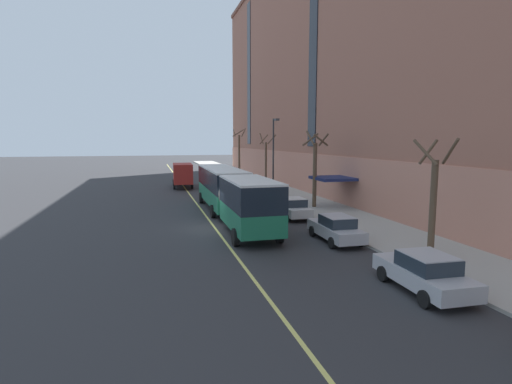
% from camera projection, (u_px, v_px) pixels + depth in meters
% --- Properties ---
extents(ground_plane, '(260.00, 260.00, 0.00)m').
position_uv_depth(ground_plane, '(220.00, 228.00, 26.81)').
color(ground_plane, '#303033').
extents(sidewalk, '(5.33, 160.00, 0.15)m').
position_uv_depth(sidewalk, '(332.00, 212.00, 32.14)').
color(sidewalk, '#ADA89E').
rests_on(sidewalk, ground).
extents(apartment_facade, '(15.20, 110.00, 30.54)m').
position_uv_depth(apartment_facade, '(462.00, 12.00, 29.51)').
color(apartment_facade, '#A36651').
rests_on(apartment_facade, ground).
extents(city_bus, '(2.97, 18.98, 3.54)m').
position_uv_depth(city_bus, '(230.00, 191.00, 29.95)').
color(city_bus, '#1E704C').
rests_on(city_bus, ground).
extents(parked_car_red_0, '(2.03, 4.74, 1.56)m').
position_uv_depth(parked_car_red_0, '(241.00, 184.00, 46.27)').
color(parked_car_red_0, '#B21E19').
rests_on(parked_car_red_0, ground).
extents(parked_car_white_1, '(1.93, 4.29, 1.56)m').
position_uv_depth(parked_car_white_1, '(293.00, 208.00, 30.07)').
color(parked_car_white_1, silver).
rests_on(parked_car_white_1, ground).
extents(parked_car_silver_2, '(2.13, 4.53, 1.56)m').
position_uv_depth(parked_car_silver_2, '(424.00, 272.00, 15.41)').
color(parked_car_silver_2, '#B7B7BC').
rests_on(parked_car_silver_2, ground).
extents(parked_car_silver_3, '(1.99, 4.68, 1.56)m').
position_uv_depth(parked_car_silver_3, '(336.00, 228.00, 23.11)').
color(parked_car_silver_3, '#B7B7BC').
rests_on(parked_car_silver_3, ground).
extents(parked_car_champagne_5, '(1.97, 4.50, 1.56)m').
position_uv_depth(parked_car_champagne_5, '(231.00, 178.00, 52.91)').
color(parked_car_champagne_5, '#BCAD89').
rests_on(parked_car_champagne_5, ground).
extents(parked_car_white_6, '(2.12, 4.75, 1.56)m').
position_uv_depth(parked_car_white_6, '(262.00, 193.00, 38.29)').
color(parked_car_white_6, silver).
rests_on(parked_car_white_6, ground).
extents(parked_car_darkgray_7, '(2.08, 4.71, 1.56)m').
position_uv_depth(parked_car_darkgray_7, '(219.00, 174.00, 60.07)').
color(parked_car_darkgray_7, '#4C4C51').
rests_on(parked_car_darkgray_7, ground).
extents(box_truck, '(2.56, 7.01, 3.00)m').
position_uv_depth(box_truck, '(183.00, 174.00, 49.02)').
color(box_truck, maroon).
rests_on(box_truck, ground).
extents(street_tree_near_corner, '(1.86, 1.57, 5.83)m').
position_uv_depth(street_tree_near_corner, '(433.00, 197.00, 19.85)').
color(street_tree_near_corner, brown).
rests_on(street_tree_near_corner, sidewalk).
extents(street_tree_mid_block, '(1.89, 1.94, 6.49)m').
position_uv_depth(street_tree_mid_block, '(315.00, 168.00, 33.97)').
color(street_tree_mid_block, brown).
rests_on(street_tree_mid_block, sidewalk).
extents(street_tree_far_uptown, '(1.80, 1.76, 6.53)m').
position_uv_depth(street_tree_far_uptown, '(266.00, 161.00, 48.19)').
color(street_tree_far_uptown, brown).
rests_on(street_tree_far_uptown, sidewalk).
extents(street_tree_far_downtown, '(1.86, 1.77, 7.48)m').
position_uv_depth(street_tree_far_downtown, '(239.00, 152.00, 62.31)').
color(street_tree_far_downtown, brown).
rests_on(street_tree_far_downtown, sidewalk).
extents(street_lamp, '(0.36, 1.48, 7.81)m').
position_uv_depth(street_lamp, '(274.00, 150.00, 39.77)').
color(street_lamp, '#2D2D30').
rests_on(street_lamp, sidewalk).
extents(lane_centerline, '(0.16, 140.00, 0.01)m').
position_uv_depth(lane_centerline, '(209.00, 220.00, 29.59)').
color(lane_centerline, '#E0D66B').
rests_on(lane_centerline, ground).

